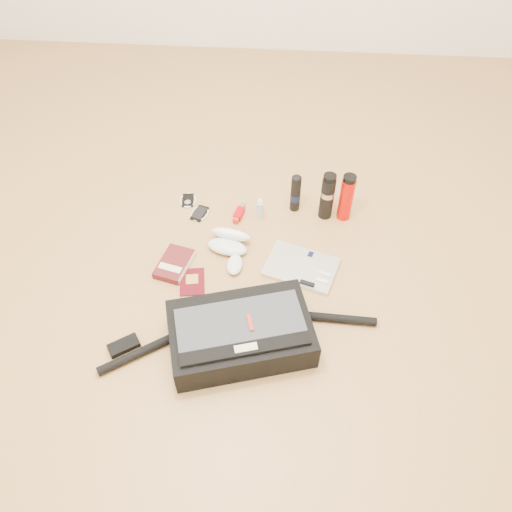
# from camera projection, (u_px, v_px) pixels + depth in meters

# --- Properties ---
(ground) EXTENTS (4.00, 4.00, 0.00)m
(ground) POSITION_uv_depth(u_px,v_px,m) (252.00, 286.00, 2.03)
(ground) COLOR #B08049
(ground) RESTS_ON ground
(messenger_bag) EXTENTS (1.01, 0.44, 0.14)m
(messenger_bag) POSITION_uv_depth(u_px,v_px,m) (240.00, 334.00, 1.81)
(messenger_bag) COLOR black
(messenger_bag) RESTS_ON ground
(laptop) EXTENTS (0.34, 0.28, 0.03)m
(laptop) POSITION_uv_depth(u_px,v_px,m) (301.00, 267.00, 2.08)
(laptop) COLOR silver
(laptop) RESTS_ON ground
(book) EXTENTS (0.16, 0.20, 0.03)m
(book) POSITION_uv_depth(u_px,v_px,m) (175.00, 264.00, 2.09)
(book) COLOR #4C1316
(book) RESTS_ON ground
(passport) EXTENTS (0.12, 0.15, 0.01)m
(passport) POSITION_uv_depth(u_px,v_px,m) (192.00, 282.00, 2.04)
(passport) COLOR #47060F
(passport) RESTS_ON ground
(mouse) EXTENTS (0.07, 0.11, 0.04)m
(mouse) POSITION_uv_depth(u_px,v_px,m) (235.00, 265.00, 2.08)
(mouse) COLOR silver
(mouse) RESTS_ON ground
(sunglasses_case) EXTENTS (0.20, 0.18, 0.10)m
(sunglasses_case) POSITION_uv_depth(u_px,v_px,m) (229.00, 241.00, 2.15)
(sunglasses_case) COLOR silver
(sunglasses_case) RESTS_ON ground
(ipod) EXTENTS (0.08, 0.09, 0.01)m
(ipod) POSITION_uv_depth(u_px,v_px,m) (188.00, 200.00, 2.36)
(ipod) COLOR black
(ipod) RESTS_ON ground
(phone) EXTENTS (0.10, 0.11, 0.01)m
(phone) POSITION_uv_depth(u_px,v_px,m) (200.00, 213.00, 2.30)
(phone) COLOR black
(phone) RESTS_ON ground
(inhaler) EXTENTS (0.05, 0.12, 0.03)m
(inhaler) POSITION_uv_depth(u_px,v_px,m) (239.00, 213.00, 2.29)
(inhaler) COLOR #B7000B
(inhaler) RESTS_ON ground
(spray_bottle) EXTENTS (0.04, 0.04, 0.11)m
(spray_bottle) POSITION_uv_depth(u_px,v_px,m) (260.00, 210.00, 2.26)
(spray_bottle) COLOR #9AB9CF
(spray_bottle) RESTS_ON ground
(aerosol_can) EXTENTS (0.06, 0.06, 0.20)m
(aerosol_can) POSITION_uv_depth(u_px,v_px,m) (296.00, 193.00, 2.26)
(aerosol_can) COLOR black
(aerosol_can) RESTS_ON ground
(thermos_black) EXTENTS (0.08, 0.08, 0.24)m
(thermos_black) POSITION_uv_depth(u_px,v_px,m) (327.00, 196.00, 2.21)
(thermos_black) COLOR black
(thermos_black) RESTS_ON ground
(thermos_red) EXTENTS (0.07, 0.07, 0.24)m
(thermos_red) POSITION_uv_depth(u_px,v_px,m) (346.00, 197.00, 2.21)
(thermos_red) COLOR #BE0B04
(thermos_red) RESTS_ON ground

